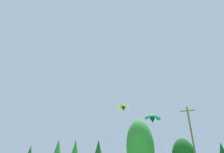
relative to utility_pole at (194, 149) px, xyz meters
name	(u,v)px	position (x,y,z in m)	size (l,w,h in m)	color
treeline_tree_e	(140,147)	(-10.07, 12.07, 2.40)	(5.87, 5.87, 15.09)	#472D19
utility_pole	(194,149)	(0.00, 0.00, 0.00)	(2.20, 0.26, 12.92)	brown
parafoil_kite_high_orange	(123,107)	(-12.61, 8.66, 10.36)	(2.87, 20.10, 16.11)	orange
parafoil_kite_mid_teal	(153,118)	(-6.03, 4.80, 6.27)	(5.52, 22.74, 12.18)	teal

